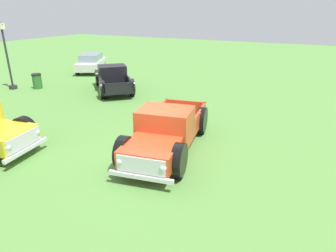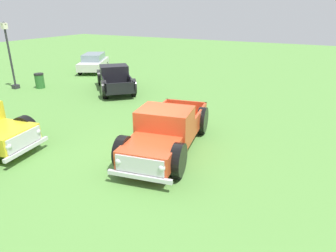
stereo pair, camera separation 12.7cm
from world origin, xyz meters
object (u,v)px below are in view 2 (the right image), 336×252
object	(u,v)px
pickup_truck_behind_left	(114,78)
sedan_distant_a	(94,62)
trash_can	(40,81)
lamp_post_near	(10,55)
pickup_truck_foreground	(165,133)

from	to	relation	value
pickup_truck_behind_left	sedan_distant_a	xyz separation A→B (m)	(3.97, 5.12, 0.01)
sedan_distant_a	trash_can	xyz separation A→B (m)	(-6.01, -0.68, -0.26)
lamp_post_near	trash_can	xyz separation A→B (m)	(0.84, -1.29, -1.66)
pickup_truck_behind_left	trash_can	distance (m)	4.89
pickup_truck_foreground	sedan_distant_a	world-z (taller)	pickup_truck_foreground
sedan_distant_a	lamp_post_near	world-z (taller)	lamp_post_near
lamp_post_near	trash_can	distance (m)	2.27
pickup_truck_foreground	trash_can	bearing A→B (deg)	68.72
sedan_distant_a	trash_can	distance (m)	6.05
pickup_truck_foreground	sedan_distant_a	bearing A→B (deg)	49.40
lamp_post_near	trash_can	size ratio (longest dim) A/B	4.30
lamp_post_near	sedan_distant_a	bearing A→B (deg)	-5.10
pickup_truck_behind_left	sedan_distant_a	bearing A→B (deg)	52.22
sedan_distant_a	lamp_post_near	distance (m)	7.01
pickup_truck_foreground	lamp_post_near	distance (m)	13.47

